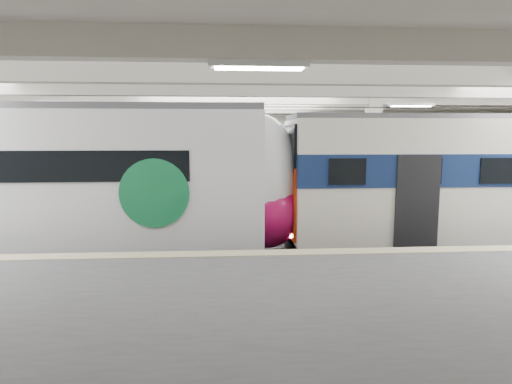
{
  "coord_description": "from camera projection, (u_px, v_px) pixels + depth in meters",
  "views": [
    {
      "loc": [
        -0.52,
        -12.97,
        3.81
      ],
      "look_at": [
        0.43,
        1.0,
        2.0
      ],
      "focal_mm": 30.0,
      "sensor_mm": 36.0,
      "label": 1
    }
  ],
  "objects": [
    {
      "name": "station_hall",
      "position": [
        247.0,
        159.0,
        11.22
      ],
      "size": [
        36.0,
        24.0,
        5.75
      ],
      "color": "black",
      "rests_on": "ground"
    },
    {
      "name": "older_rer",
      "position": [
        498.0,
        183.0,
        13.6
      ],
      "size": [
        13.59,
        3.0,
        4.48
      ],
      "color": "white",
      "rests_on": "ground"
    },
    {
      "name": "modern_emu",
      "position": [
        80.0,
        187.0,
        12.72
      ],
      "size": [
        14.83,
        3.06,
        4.73
      ],
      "color": "white",
      "rests_on": "ground"
    },
    {
      "name": "far_train",
      "position": [
        137.0,
        174.0,
        18.21
      ],
      "size": [
        13.67,
        3.32,
        4.35
      ],
      "rotation": [
        0.0,
        0.0,
        -0.04
      ],
      "color": "white",
      "rests_on": "ground"
    }
  ]
}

